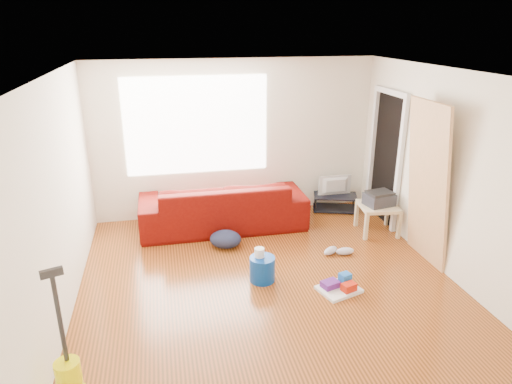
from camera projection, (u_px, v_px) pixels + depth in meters
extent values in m
cube|color=#532E0F|center=(272.00, 291.00, 5.41)|extent=(4.50, 5.00, 0.01)
cube|color=white|center=(275.00, 75.00, 4.54)|extent=(4.50, 5.00, 0.01)
cube|color=silver|center=(235.00, 139.00, 7.27)|extent=(4.50, 0.01, 2.50)
cube|color=silver|center=(376.00, 337.00, 2.68)|extent=(4.50, 0.01, 2.50)
cube|color=silver|center=(54.00, 209.00, 4.54)|extent=(0.01, 5.00, 2.50)
cube|color=silver|center=(457.00, 179.00, 5.42)|extent=(0.01, 5.00, 2.50)
cube|color=white|center=(197.00, 126.00, 7.05)|extent=(2.20, 0.01, 1.50)
cube|color=silver|center=(399.00, 168.00, 6.64)|extent=(0.06, 0.08, 2.00)
cube|color=silver|center=(372.00, 152.00, 7.47)|extent=(0.06, 0.08, 2.00)
cube|color=silver|center=(392.00, 92.00, 6.69)|extent=(0.06, 0.98, 0.08)
cube|color=black|center=(387.00, 160.00, 7.06)|extent=(0.01, 0.86, 1.98)
imported|color=#490502|center=(223.00, 226.00, 7.14)|extent=(2.51, 0.98, 0.73)
cube|color=black|center=(334.00, 208.00, 7.76)|extent=(0.81, 0.61, 0.03)
cube|color=black|center=(335.00, 196.00, 7.68)|extent=(0.81, 0.61, 0.03)
cylinder|color=black|center=(316.00, 206.00, 7.59)|extent=(0.02, 0.02, 0.27)
cylinder|color=black|center=(315.00, 198.00, 7.92)|extent=(0.02, 0.02, 0.27)
cylinder|color=black|center=(355.00, 207.00, 7.53)|extent=(0.02, 0.02, 0.27)
cylinder|color=black|center=(353.00, 200.00, 7.86)|extent=(0.02, 0.02, 0.27)
imported|color=black|center=(336.00, 186.00, 7.62)|extent=(0.57, 0.07, 0.33)
cube|color=tan|center=(378.00, 206.00, 6.81)|extent=(0.61, 0.61, 0.05)
cube|color=tan|center=(366.00, 227.00, 6.63)|extent=(0.05, 0.05, 0.39)
cube|color=tan|center=(356.00, 214.00, 7.09)|extent=(0.05, 0.05, 0.39)
cube|color=tan|center=(399.00, 226.00, 6.67)|extent=(0.05, 0.05, 0.39)
cube|color=tan|center=(387.00, 213.00, 7.13)|extent=(0.05, 0.05, 0.39)
cube|color=#27282F|center=(379.00, 199.00, 6.77)|extent=(0.45, 0.37, 0.17)
cube|color=black|center=(380.00, 193.00, 6.73)|extent=(0.40, 0.33, 0.04)
cylinder|color=#073996|center=(262.00, 280.00, 5.64)|extent=(0.40, 0.40, 0.31)
cylinder|color=white|center=(259.00, 264.00, 5.59)|extent=(0.12, 0.12, 0.11)
cube|color=white|center=(339.00, 289.00, 5.41)|extent=(0.55, 0.49, 0.04)
cube|color=red|center=(349.00, 287.00, 5.34)|extent=(0.19, 0.16, 0.09)
cube|color=#521C7A|center=(330.00, 284.00, 5.42)|extent=(0.24, 0.20, 0.07)
cube|color=blue|center=(345.00, 278.00, 5.49)|extent=(0.16, 0.14, 0.13)
ellipsoid|color=#131935|center=(226.00, 247.00, 6.48)|extent=(0.54, 0.48, 0.25)
ellipsoid|color=silver|center=(331.00, 251.00, 6.26)|extent=(0.27, 0.23, 0.10)
ellipsoid|color=silver|center=(345.00, 251.00, 6.25)|extent=(0.26, 0.12, 0.10)
cylinder|color=#F4F000|center=(69.00, 380.00, 3.58)|extent=(0.20, 0.20, 0.35)
cylinder|color=black|center=(60.00, 320.00, 3.42)|extent=(0.04, 0.04, 0.74)
cube|color=black|center=(51.00, 273.00, 3.28)|extent=(0.16, 0.09, 0.06)
cube|color=tan|center=(418.00, 258.00, 6.18)|extent=(0.27, 0.85, 2.12)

